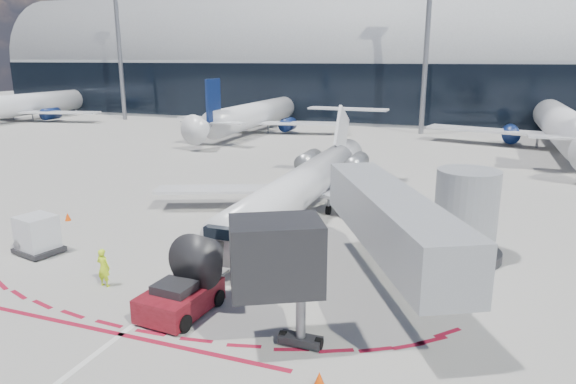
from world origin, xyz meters
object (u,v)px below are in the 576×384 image
(uld_container, at_px, (37,235))
(ramp_worker, at_px, (103,268))
(pushback_tug, at_px, (180,299))
(regional_jet, at_px, (303,185))

(uld_container, bearing_deg, ramp_worker, -6.42)
(ramp_worker, bearing_deg, pushback_tug, 169.84)
(ramp_worker, relative_size, uld_container, 0.70)
(pushback_tug, relative_size, uld_container, 2.17)
(pushback_tug, xyz_separation_m, uld_container, (-10.86, 3.23, 0.40))
(uld_container, bearing_deg, regional_jet, 57.19)
(regional_jet, relative_size, ramp_worker, 14.49)
(ramp_worker, bearing_deg, uld_container, -17.09)
(pushback_tug, relative_size, ramp_worker, 3.09)
(pushback_tug, height_order, uld_container, uld_container)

